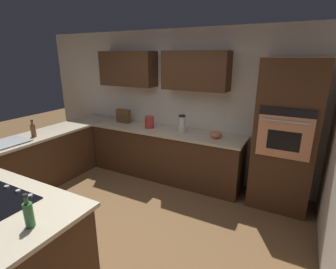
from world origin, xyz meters
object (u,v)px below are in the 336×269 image
mixing_bowl (216,135)px  spice_rack (123,116)px  sink_unit (2,144)px  blender (182,125)px  second_bottle (29,214)px  dish_soap_bottle (33,130)px  kettle (149,122)px  wall_oven (285,137)px

mixing_bowl → spice_rack: size_ratio=0.67×
mixing_bowl → sink_unit: bearing=34.1°
blender → mixing_bowl: size_ratio=1.59×
spice_rack → second_bottle: size_ratio=1.03×
dish_soap_bottle → blender: bearing=-146.5°
kettle → dish_soap_bottle: 1.91m
spice_rack → kettle: bearing=172.7°
dish_soap_bottle → wall_oven: bearing=-159.8°
wall_oven → spice_rack: wall_oven is taller
blender → mixing_bowl: bearing=-180.0°
sink_unit → blender: bearing=-138.9°
sink_unit → dish_soap_bottle: dish_soap_bottle is taller
wall_oven → blender: size_ratio=6.97×
sink_unit → mixing_bowl: size_ratio=3.63×
wall_oven → second_bottle: wall_oven is taller
spice_rack → kettle: size_ratio=1.35×
sink_unit → dish_soap_bottle: 0.49m
kettle → spice_rack: bearing=-7.3°
dish_soap_bottle → second_bottle: 2.53m
spice_rack → second_bottle: bearing=114.8°
mixing_bowl → spice_rack: 1.90m
mixing_bowl → dish_soap_bottle: size_ratio=0.69×
sink_unit → mixing_bowl: (-2.68, -1.82, 0.03)m
blender → second_bottle: (-0.03, 2.81, -0.02)m
blender → sink_unit: bearing=41.1°
sink_unit → spice_rack: size_ratio=2.43×
mixing_bowl → kettle: kettle is taller
wall_oven → sink_unit: bearing=26.3°
blender → dish_soap_bottle: bearing=33.5°
spice_rack → dish_soap_bottle: dish_soap_bottle is taller
mixing_bowl → kettle: 1.25m
blender → kettle: blender is taller
spice_rack → kettle: 0.66m
mixing_bowl → second_bottle: second_bottle is taller
blender → spice_rack: 1.30m
mixing_bowl → spice_rack: bearing=-2.5°
spice_rack → wall_oven: bearing=178.3°
mixing_bowl → dish_soap_bottle: 2.94m
kettle → blender: bearing=180.0°
mixing_bowl → second_bottle: bearing=78.6°
sink_unit → kettle: bearing=-128.2°
wall_oven → sink_unit: size_ratio=3.05×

